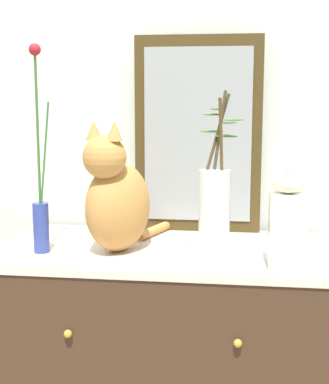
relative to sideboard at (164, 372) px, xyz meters
name	(u,v)px	position (x,y,z in m)	size (l,w,h in m)	color
wall_back	(177,107)	(0.00, 0.35, 0.87)	(4.40, 0.08, 2.60)	silver
sideboard	(164,372)	(0.00, 0.00, 0.00)	(1.09, 0.57, 0.86)	#3C291A
mirror_leaning	(198,135)	(0.08, 0.25, 0.77)	(0.45, 0.03, 0.69)	#3E2F15
cat_sitting	(117,199)	(-0.14, -0.06, 0.59)	(0.25, 0.46, 0.41)	#B88142
vase_slim_green	(40,203)	(-0.37, -0.11, 0.58)	(0.06, 0.05, 0.63)	#2E3F91
bowl_porcelain	(214,249)	(0.16, -0.13, 0.46)	(0.17, 0.17, 0.07)	white
vase_glass_clear	(215,198)	(0.17, -0.13, 0.62)	(0.14, 0.17, 0.43)	silver
jar_lidded_porcelain	(287,222)	(0.37, -0.17, 0.56)	(0.10, 0.10, 0.29)	silver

